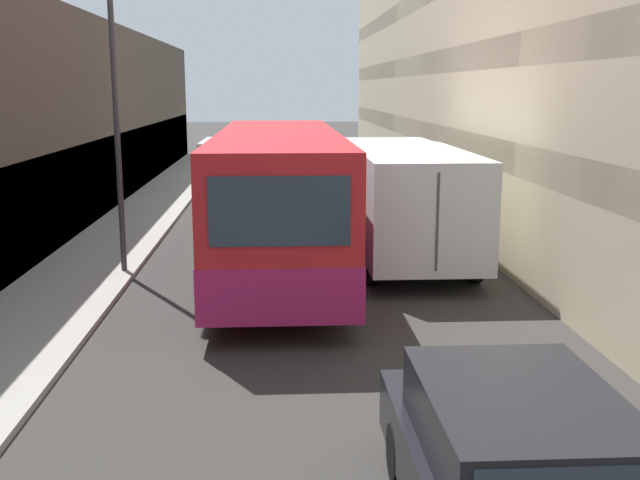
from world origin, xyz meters
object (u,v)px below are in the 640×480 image
(box_truck, at_px, (403,195))
(street_lamp, at_px, (111,24))
(bus, at_px, (279,197))
(panel_van, at_px, (228,164))
(car_hatchback, at_px, (520,474))

(box_truck, distance_m, street_lamp, 7.53)
(bus, bearing_deg, street_lamp, -172.39)
(bus, bearing_deg, panel_van, 98.96)
(box_truck, xyz_separation_m, panel_van, (-4.89, 11.13, -0.35))
(car_hatchback, xyz_separation_m, street_lamp, (-5.41, 10.20, 4.53))
(car_hatchback, height_order, bus, bus)
(panel_van, bearing_deg, car_hatchback, -80.17)
(car_hatchback, xyz_separation_m, bus, (-2.04, 10.65, 0.89))
(car_hatchback, xyz_separation_m, panel_van, (-3.96, 22.88, 0.41))
(panel_van, xyz_separation_m, street_lamp, (-1.44, -12.67, 4.12))
(car_hatchback, relative_size, box_truck, 0.55)
(box_truck, bearing_deg, car_hatchback, -94.50)
(car_hatchback, distance_m, box_truck, 11.81)
(bus, distance_m, street_lamp, 4.98)
(panel_van, height_order, street_lamp, street_lamp)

